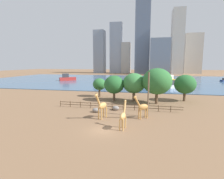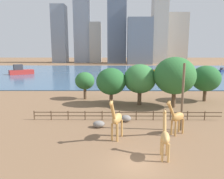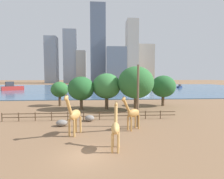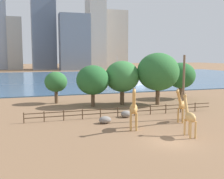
% 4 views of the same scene
% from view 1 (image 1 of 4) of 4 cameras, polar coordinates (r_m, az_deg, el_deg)
% --- Properties ---
extents(ground_plane, '(400.00, 400.00, 0.00)m').
position_cam_1_polar(ground_plane, '(103.82, 8.19, 3.02)').
color(ground_plane, brown).
extents(harbor_water, '(180.00, 86.00, 0.20)m').
position_cam_1_polar(harbor_water, '(100.83, 8.09, 2.92)').
color(harbor_water, '#3D6084').
rests_on(harbor_water, ground).
extents(giraffe_tall, '(1.72, 3.24, 4.85)m').
position_cam_1_polar(giraffe_tall, '(30.47, -3.32, -5.32)').
color(giraffe_tall, tan).
rests_on(giraffe_tall, ground).
extents(giraffe_companion, '(0.98, 2.74, 4.27)m').
position_cam_1_polar(giraffe_companion, '(25.77, 3.61, -8.55)').
color(giraffe_companion, tan).
rests_on(giraffe_companion, ground).
extents(giraffe_young, '(2.80, 2.30, 4.35)m').
position_cam_1_polar(giraffe_young, '(30.89, 9.87, -5.63)').
color(giraffe_young, '#C18C47').
rests_on(giraffe_young, ground).
extents(utility_pole, '(0.28, 0.28, 8.11)m').
position_cam_1_polar(utility_pole, '(31.81, 11.78, -1.64)').
color(utility_pole, brown).
rests_on(utility_pole, ground).
extents(boulder_near_fence, '(1.38, 1.19, 0.90)m').
position_cam_1_polar(boulder_near_fence, '(36.25, 1.25, -6.08)').
color(boulder_near_fence, gray).
rests_on(boulder_near_fence, ground).
extents(boulder_by_pole, '(1.49, 1.13, 0.85)m').
position_cam_1_polar(boulder_by_pole, '(34.90, -5.22, -6.72)').
color(boulder_by_pole, gray).
rests_on(boulder_by_pole, ground).
extents(enclosure_fence, '(26.12, 0.14, 1.30)m').
position_cam_1_polar(enclosure_fence, '(36.85, 1.09, -5.33)').
color(enclosure_fence, '#4C3826').
rests_on(enclosure_fence, ground).
extents(tree_left_large, '(5.21, 5.21, 6.56)m').
position_cam_1_polar(tree_left_large, '(44.94, 0.70, 1.60)').
color(tree_left_large, brown).
rests_on(tree_left_large, ground).
extents(tree_center_broad, '(5.68, 5.68, 7.20)m').
position_cam_1_polar(tree_center_broad, '(44.55, 7.20, 2.02)').
color(tree_center_broad, brown).
rests_on(tree_center_broad, ground).
extents(tree_right_tall, '(5.37, 5.37, 6.79)m').
position_cam_1_polar(tree_right_tall, '(48.10, 22.76, 1.57)').
color(tree_right_tall, brown).
rests_on(tree_right_tall, ground).
extents(tree_left_small, '(3.79, 3.79, 5.39)m').
position_cam_1_polar(tree_left_small, '(50.69, -4.13, 1.71)').
color(tree_left_small, brown).
rests_on(tree_left_small, ground).
extents(tree_right_small, '(6.89, 6.89, 8.52)m').
position_cam_1_polar(tree_right_small, '(42.49, 14.50, 2.58)').
color(tree_right_small, brown).
rests_on(tree_right_small, ground).
extents(boat_ferry, '(6.61, 6.04, 2.91)m').
position_cam_1_polar(boat_ferry, '(71.78, 19.63, 1.22)').
color(boat_ferry, silver).
rests_on(boat_ferry, harbor_water).
extents(boat_sailboat, '(9.20, 7.81, 3.95)m').
position_cam_1_polar(boat_sailboat, '(102.32, -14.42, 3.63)').
color(boat_sailboat, '#B22D28').
rests_on(boat_sailboat, harbor_water).
extents(boat_tug, '(7.86, 8.82, 7.86)m').
position_cam_1_polar(boat_tug, '(92.79, 18.66, 2.98)').
color(boat_tug, gold).
rests_on(boat_tug, harbor_water).
extents(boat_barge, '(4.09, 3.87, 3.73)m').
position_cam_1_polar(boat_barge, '(111.22, 32.61, 2.57)').
color(boat_barge, navy).
rests_on(boat_barge, harbor_water).
extents(skyline_tower_needle, '(10.35, 13.54, 58.16)m').
position_cam_1_polar(skyline_tower_needle, '(175.73, 20.52, 14.23)').
color(skyline_tower_needle, '#B7B2A8').
rests_on(skyline_tower_needle, ground).
extents(skyline_block_central, '(10.77, 11.28, 43.59)m').
position_cam_1_polar(skyline_block_central, '(187.20, -4.05, 12.10)').
color(skyline_block_central, gray).
rests_on(skyline_block_central, ground).
extents(skyline_tower_glass, '(16.13, 12.81, 38.59)m').
position_cam_1_polar(skyline_tower_glass, '(192.45, 24.74, 10.52)').
color(skyline_tower_glass, '#ADA89E').
rests_on(skyline_tower_glass, ground).
extents(skyline_block_left, '(12.32, 9.06, 51.08)m').
position_cam_1_polar(skyline_block_left, '(186.50, 1.40, 13.28)').
color(skyline_block_left, '#939EAD').
rests_on(skyline_block_left, ground).
extents(skyline_block_right, '(13.84, 13.98, 72.20)m').
position_cam_1_polar(skyline_block_right, '(177.86, 10.00, 16.83)').
color(skyline_block_right, slate).
rests_on(skyline_block_right, ground).
extents(skyline_tower_short, '(17.01, 8.16, 31.44)m').
position_cam_1_polar(skyline_tower_short, '(160.16, 15.39, 10.28)').
color(skyline_tower_short, slate).
rests_on(skyline_tower_short, ground).
extents(skyline_block_wide, '(8.54, 14.54, 30.87)m').
position_cam_1_polar(skyline_block_wide, '(184.69, 4.66, 10.16)').
color(skyline_block_wide, '#ADA89E').
rests_on(skyline_block_wide, ground).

